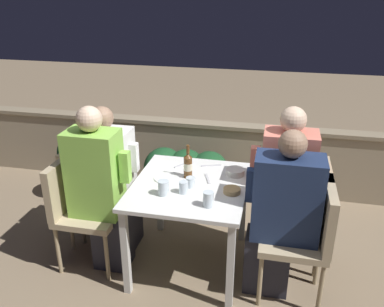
{
  "coord_description": "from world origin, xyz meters",
  "views": [
    {
      "loc": [
        0.61,
        -2.67,
        2.15
      ],
      "look_at": [
        0.0,
        0.07,
        0.95
      ],
      "focal_mm": 38.0,
      "sensor_mm": 36.0,
      "label": 1
    }
  ],
  "objects_px": {
    "chair_right_far": "(307,208)",
    "person_coral_top": "(282,190)",
    "beer_bottle": "(188,165)",
    "person_navy_jumper": "(280,215)",
    "chair_left_near": "(78,202)",
    "person_white_polo": "(111,178)",
    "chair_right_near": "(309,230)",
    "potted_plant": "(77,161)",
    "person_green_blouse": "(100,190)",
    "chair_left_far": "(89,184)"
  },
  "relations": [
    {
      "from": "chair_right_far",
      "to": "person_coral_top",
      "type": "distance_m",
      "value": 0.24
    },
    {
      "from": "beer_bottle",
      "to": "person_navy_jumper",
      "type": "bearing_deg",
      "value": -19.53
    },
    {
      "from": "chair_right_far",
      "to": "chair_left_near",
      "type": "bearing_deg",
      "value": -170.39
    },
    {
      "from": "person_white_polo",
      "to": "beer_bottle",
      "type": "relative_size",
      "value": 4.58
    },
    {
      "from": "chair_right_far",
      "to": "person_coral_top",
      "type": "height_order",
      "value": "person_coral_top"
    },
    {
      "from": "chair_right_near",
      "to": "potted_plant",
      "type": "relative_size",
      "value": 1.24
    },
    {
      "from": "person_green_blouse",
      "to": "person_white_polo",
      "type": "distance_m",
      "value": 0.31
    },
    {
      "from": "person_navy_jumper",
      "to": "chair_left_near",
      "type": "bearing_deg",
      "value": 179.46
    },
    {
      "from": "chair_left_near",
      "to": "chair_left_far",
      "type": "relative_size",
      "value": 1.0
    },
    {
      "from": "chair_right_near",
      "to": "person_navy_jumper",
      "type": "height_order",
      "value": "person_navy_jumper"
    },
    {
      "from": "person_green_blouse",
      "to": "person_navy_jumper",
      "type": "distance_m",
      "value": 1.36
    },
    {
      "from": "person_white_polo",
      "to": "person_navy_jumper",
      "type": "xyz_separation_m",
      "value": [
        1.41,
        -0.32,
        0.01
      ]
    },
    {
      "from": "potted_plant",
      "to": "person_navy_jumper",
      "type": "bearing_deg",
      "value": -24.62
    },
    {
      "from": "chair_left_near",
      "to": "chair_right_near",
      "type": "xyz_separation_m",
      "value": [
        1.77,
        -0.01,
        0.0
      ]
    },
    {
      "from": "person_white_polo",
      "to": "potted_plant",
      "type": "distance_m",
      "value": 0.92
    },
    {
      "from": "chair_left_near",
      "to": "chair_right_far",
      "type": "distance_m",
      "value": 1.79
    },
    {
      "from": "chair_left_near",
      "to": "chair_right_far",
      "type": "relative_size",
      "value": 1.0
    },
    {
      "from": "person_white_polo",
      "to": "beer_bottle",
      "type": "bearing_deg",
      "value": -5.31
    },
    {
      "from": "chair_right_near",
      "to": "potted_plant",
      "type": "height_order",
      "value": "chair_right_near"
    },
    {
      "from": "person_coral_top",
      "to": "beer_bottle",
      "type": "bearing_deg",
      "value": -175.53
    },
    {
      "from": "chair_right_near",
      "to": "beer_bottle",
      "type": "relative_size",
      "value": 3.28
    },
    {
      "from": "person_navy_jumper",
      "to": "person_coral_top",
      "type": "bearing_deg",
      "value": 89.6
    },
    {
      "from": "chair_right_near",
      "to": "chair_right_far",
      "type": "bearing_deg",
      "value": 89.96
    },
    {
      "from": "chair_left_near",
      "to": "person_navy_jumper",
      "type": "relative_size",
      "value": 0.7
    },
    {
      "from": "chair_left_near",
      "to": "chair_right_near",
      "type": "bearing_deg",
      "value": -0.48
    },
    {
      "from": "person_white_polo",
      "to": "person_green_blouse",
      "type": "bearing_deg",
      "value": -81.46
    },
    {
      "from": "beer_bottle",
      "to": "chair_right_near",
      "type": "bearing_deg",
      "value": -15.48
    },
    {
      "from": "person_white_polo",
      "to": "beer_bottle",
      "type": "distance_m",
      "value": 0.72
    },
    {
      "from": "chair_left_far",
      "to": "person_coral_top",
      "type": "bearing_deg",
      "value": -0.23
    },
    {
      "from": "beer_bottle",
      "to": "person_white_polo",
      "type": "bearing_deg",
      "value": 174.69
    },
    {
      "from": "person_navy_jumper",
      "to": "potted_plant",
      "type": "relative_size",
      "value": 1.78
    },
    {
      "from": "person_green_blouse",
      "to": "person_white_polo",
      "type": "bearing_deg",
      "value": 98.54
    },
    {
      "from": "person_white_polo",
      "to": "chair_right_far",
      "type": "relative_size",
      "value": 1.4
    },
    {
      "from": "person_navy_jumper",
      "to": "potted_plant",
      "type": "xyz_separation_m",
      "value": [
        -2.06,
        0.95,
        -0.2
      ]
    },
    {
      "from": "chair_left_near",
      "to": "person_coral_top",
      "type": "xyz_separation_m",
      "value": [
        1.57,
        0.3,
        0.13
      ]
    },
    {
      "from": "person_green_blouse",
      "to": "potted_plant",
      "type": "distance_m",
      "value": 1.19
    },
    {
      "from": "chair_left_far",
      "to": "person_green_blouse",
      "type": "bearing_deg",
      "value": -50.66
    },
    {
      "from": "person_green_blouse",
      "to": "chair_right_far",
      "type": "height_order",
      "value": "person_green_blouse"
    },
    {
      "from": "chair_right_near",
      "to": "chair_right_far",
      "type": "relative_size",
      "value": 1.0
    },
    {
      "from": "person_coral_top",
      "to": "person_green_blouse",
      "type": "bearing_deg",
      "value": -167.62
    },
    {
      "from": "potted_plant",
      "to": "beer_bottle",
      "type": "bearing_deg",
      "value": -27.23
    },
    {
      "from": "person_green_blouse",
      "to": "chair_left_near",
      "type": "bearing_deg",
      "value": 180.0
    },
    {
      "from": "person_coral_top",
      "to": "potted_plant",
      "type": "relative_size",
      "value": 1.87
    },
    {
      "from": "chair_left_near",
      "to": "chair_left_far",
      "type": "distance_m",
      "value": 0.31
    },
    {
      "from": "person_green_blouse",
      "to": "beer_bottle",
      "type": "distance_m",
      "value": 0.7
    },
    {
      "from": "person_green_blouse",
      "to": "chair_left_far",
      "type": "xyz_separation_m",
      "value": [
        -0.25,
        0.31,
        -0.13
      ]
    },
    {
      "from": "person_coral_top",
      "to": "potted_plant",
      "type": "xyz_separation_m",
      "value": [
        -2.07,
        0.63,
        -0.24
      ]
    },
    {
      "from": "chair_right_near",
      "to": "beer_bottle",
      "type": "bearing_deg",
      "value": 164.52
    },
    {
      "from": "chair_right_near",
      "to": "beer_bottle",
      "type": "xyz_separation_m",
      "value": [
        -0.93,
        0.26,
        0.29
      ]
    },
    {
      "from": "chair_left_near",
      "to": "person_navy_jumper",
      "type": "xyz_separation_m",
      "value": [
        1.56,
        -0.01,
        0.09
      ]
    }
  ]
}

